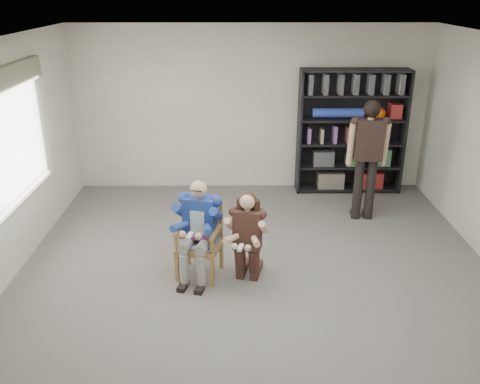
{
  "coord_description": "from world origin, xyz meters",
  "views": [
    {
      "loc": [
        -0.24,
        -5.04,
        3.34
      ],
      "look_at": [
        -0.2,
        0.6,
        1.05
      ],
      "focal_mm": 38.0,
      "sensor_mm": 36.0,
      "label": 1
    }
  ],
  "objects_px": {
    "seated_man": "(199,230)",
    "kneeling_woman": "(247,238)",
    "standing_man": "(367,162)",
    "bookshelf": "(351,132)",
    "armchair": "(199,240)"
  },
  "relations": [
    {
      "from": "seated_man",
      "to": "kneeling_woman",
      "type": "height_order",
      "value": "seated_man"
    },
    {
      "from": "standing_man",
      "to": "seated_man",
      "type": "bearing_deg",
      "value": -143.83
    },
    {
      "from": "seated_man",
      "to": "kneeling_woman",
      "type": "bearing_deg",
      "value": 1.71
    },
    {
      "from": "bookshelf",
      "to": "standing_man",
      "type": "distance_m",
      "value": 1.18
    },
    {
      "from": "armchair",
      "to": "bookshelf",
      "type": "xyz_separation_m",
      "value": [
        2.4,
        2.83,
        0.57
      ]
    },
    {
      "from": "armchair",
      "to": "kneeling_woman",
      "type": "relative_size",
      "value": 0.84
    },
    {
      "from": "kneeling_woman",
      "to": "bookshelf",
      "type": "height_order",
      "value": "bookshelf"
    },
    {
      "from": "kneeling_woman",
      "to": "standing_man",
      "type": "height_order",
      "value": "standing_man"
    },
    {
      "from": "seated_man",
      "to": "bookshelf",
      "type": "bearing_deg",
      "value": 63.14
    },
    {
      "from": "kneeling_woman",
      "to": "bookshelf",
      "type": "relative_size",
      "value": 0.54
    },
    {
      "from": "armchair",
      "to": "kneeling_woman",
      "type": "height_order",
      "value": "kneeling_woman"
    },
    {
      "from": "seated_man",
      "to": "kneeling_woman",
      "type": "distance_m",
      "value": 0.59
    },
    {
      "from": "armchair",
      "to": "bookshelf",
      "type": "bearing_deg",
      "value": 63.14
    },
    {
      "from": "kneeling_woman",
      "to": "standing_man",
      "type": "distance_m",
      "value": 2.56
    },
    {
      "from": "armchair",
      "to": "standing_man",
      "type": "distance_m",
      "value": 2.95
    }
  ]
}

